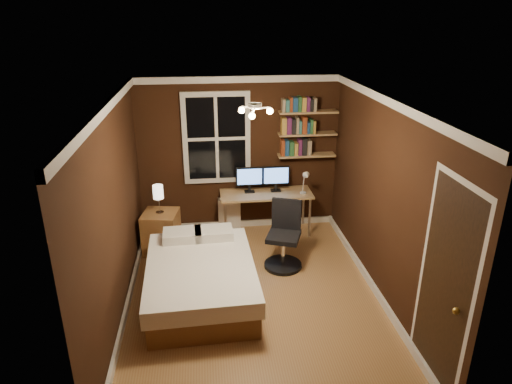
{
  "coord_description": "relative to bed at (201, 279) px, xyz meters",
  "views": [
    {
      "loc": [
        -0.55,
        -4.89,
        3.41
      ],
      "look_at": [
        0.08,
        0.45,
        1.26
      ],
      "focal_mm": 32.0,
      "sensor_mm": 36.0,
      "label": 1
    }
  ],
  "objects": [
    {
      "name": "desk",
      "position": [
        1.07,
        1.73,
        0.37
      ],
      "size": [
        1.47,
        0.55,
        0.7
      ],
      "color": "#977749",
      "rests_on": "ground"
    },
    {
      "name": "bookshelf_upper",
      "position": [
        1.74,
        1.9,
        1.68
      ],
      "size": [
        0.92,
        0.22,
        0.03
      ],
      "primitive_type": "cube",
      "color": "#977749",
      "rests_on": "wall_back"
    },
    {
      "name": "wall_right",
      "position": [
        2.26,
        -0.08,
        0.98
      ],
      "size": [
        0.04,
        4.2,
        2.5
      ],
      "primitive_type": "cube",
      "color": "black",
      "rests_on": "ground"
    },
    {
      "name": "floor",
      "position": [
        0.66,
        -0.08,
        -0.27
      ],
      "size": [
        4.2,
        4.2,
        0.0
      ],
      "primitive_type": "plane",
      "color": "olive",
      "rests_on": "ground"
    },
    {
      "name": "nightstand",
      "position": [
        -0.58,
        1.3,
        0.05
      ],
      "size": [
        0.58,
        0.58,
        0.63
      ],
      "primitive_type": "cube",
      "rotation": [
        0.0,
        0.0,
        -0.17
      ],
      "color": "brown",
      "rests_on": "ground"
    },
    {
      "name": "ceiling_fixture",
      "position": [
        0.66,
        -0.18,
        2.13
      ],
      "size": [
        0.44,
        0.44,
        0.18
      ],
      "primitive_type": null,
      "color": "beige",
      "rests_on": "ceiling"
    },
    {
      "name": "wall_back",
      "position": [
        0.66,
        2.02,
        0.98
      ],
      "size": [
        3.2,
        0.04,
        2.5
      ],
      "primitive_type": "cube",
      "color": "black",
      "rests_on": "ground"
    },
    {
      "name": "desk_lamp",
      "position": [
        1.65,
        1.56,
        0.65
      ],
      "size": [
        0.14,
        0.32,
        0.44
      ],
      "primitive_type": null,
      "color": "silver",
      "rests_on": "desk"
    },
    {
      "name": "monitor_right",
      "position": [
        1.23,
        1.8,
        0.64
      ],
      "size": [
        0.44,
        0.12,
        0.42
      ],
      "primitive_type": null,
      "color": "black",
      "rests_on": "desk"
    },
    {
      "name": "monitor_left",
      "position": [
        0.81,
        1.8,
        0.64
      ],
      "size": [
        0.44,
        0.12,
        0.42
      ],
      "primitive_type": null,
      "color": "black",
      "rests_on": "desk"
    },
    {
      "name": "books_row_lower",
      "position": [
        1.74,
        1.9,
        1.11
      ],
      "size": [
        0.42,
        0.16,
        0.23
      ],
      "primitive_type": null,
      "color": "maroon",
      "rests_on": "bookshelf_lower"
    },
    {
      "name": "door",
      "position": [
        2.25,
        -1.63,
        0.76
      ],
      "size": [
        0.03,
        0.82,
        2.05
      ],
      "primitive_type": null,
      "color": "black",
      "rests_on": "ground"
    },
    {
      "name": "radiator",
      "position": [
        0.48,
        1.92,
        0.01
      ],
      "size": [
        0.36,
        0.13,
        0.55
      ],
      "primitive_type": "cube",
      "color": "silver",
      "rests_on": "ground"
    },
    {
      "name": "wall_left",
      "position": [
        -0.94,
        -0.08,
        0.98
      ],
      "size": [
        0.04,
        4.2,
        2.5
      ],
      "primitive_type": "cube",
      "color": "black",
      "rests_on": "ground"
    },
    {
      "name": "bed",
      "position": [
        0.0,
        0.0,
        0.0
      ],
      "size": [
        1.38,
        1.88,
        0.62
      ],
      "rotation": [
        0.0,
        0.0,
        0.03
      ],
      "color": "brown",
      "rests_on": "ground"
    },
    {
      "name": "bookshelf_middle",
      "position": [
        1.74,
        1.9,
        1.33
      ],
      "size": [
        0.92,
        0.22,
        0.03
      ],
      "primitive_type": "cube",
      "color": "#977749",
      "rests_on": "wall_back"
    },
    {
      "name": "books_row_upper",
      "position": [
        1.74,
        1.9,
        1.81
      ],
      "size": [
        0.54,
        0.16,
        0.23
      ],
      "primitive_type": null,
      "color": "#23532B",
      "rests_on": "bookshelf_upper"
    },
    {
      "name": "door_knob",
      "position": [
        2.21,
        -1.93,
        0.73
      ],
      "size": [
        0.06,
        0.06,
        0.06
      ],
      "primitive_type": "sphere",
      "color": "gold",
      "rests_on": "door"
    },
    {
      "name": "office_chair",
      "position": [
        1.17,
        0.66,
        0.1
      ],
      "size": [
        0.56,
        0.56,
        0.97
      ],
      "rotation": [
        0.0,
        0.0,
        -0.36
      ],
      "color": "black",
      "rests_on": "ground"
    },
    {
      "name": "bookshelf_lower",
      "position": [
        1.74,
        1.9,
        0.98
      ],
      "size": [
        0.92,
        0.22,
        0.03
      ],
      "primitive_type": "cube",
      "color": "#977749",
      "rests_on": "wall_back"
    },
    {
      "name": "window",
      "position": [
        0.31,
        1.99,
        1.28
      ],
      "size": [
        1.06,
        0.06,
        1.46
      ],
      "primitive_type": "cube",
      "color": "silver",
      "rests_on": "wall_back"
    },
    {
      "name": "ceiling",
      "position": [
        0.66,
        -0.08,
        2.23
      ],
      "size": [
        3.2,
        4.2,
        0.02
      ],
      "primitive_type": "cube",
      "color": "white",
      "rests_on": "wall_back"
    },
    {
      "name": "books_row_middle",
      "position": [
        1.74,
        1.9,
        1.46
      ],
      "size": [
        0.54,
        0.16,
        0.23
      ],
      "primitive_type": null,
      "color": "navy",
      "rests_on": "bookshelf_middle"
    },
    {
      "name": "bedside_lamp",
      "position": [
        -0.58,
        1.3,
        0.58
      ],
      "size": [
        0.15,
        0.15,
        0.44
      ],
      "primitive_type": null,
      "color": "white",
      "rests_on": "nightstand"
    }
  ]
}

